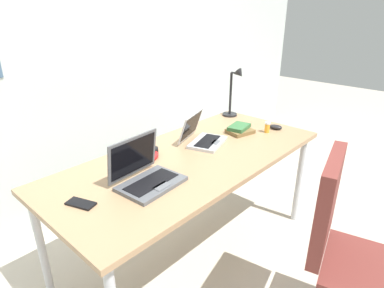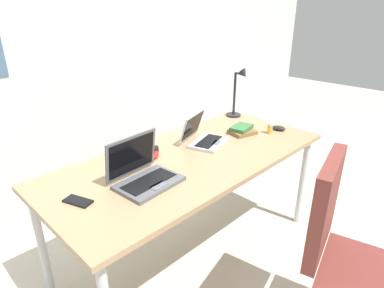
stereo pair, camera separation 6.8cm
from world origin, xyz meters
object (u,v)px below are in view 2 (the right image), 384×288
Objects in this scene: cell_phone at (78,201)px; pill_bottle at (270,128)px; computer_mouse at (279,128)px; office_chair at (351,276)px; book_stack at (242,130)px; laptop_near_mouse at (204,137)px; headphones at (144,154)px; laptop_center at (144,174)px; desk_lamp at (238,93)px.

cell_phone is 1.72× the size of pill_bottle.
office_chair is (-0.67, -0.83, -0.36)m from computer_mouse.
office_chair reaches higher than book_stack.
laptop_near_mouse is at bearing 84.61° from office_chair.
cell_phone is 1.40m from pill_bottle.
office_chair reaches higher than computer_mouse.
cell_phone is at bearing 174.04° from pill_bottle.
pill_bottle is (0.87, -0.32, 0.03)m from headphones.
laptop_center is 1.07m from pill_bottle.
headphones is 1.06× the size of book_stack.
book_stack reaches higher than computer_mouse.
desk_lamp is 1.99× the size of book_stack.
desk_lamp reaches higher than computer_mouse.
pill_bottle is (-0.10, 0.01, 0.02)m from computer_mouse.
desk_lamp reaches higher than book_stack.
office_chair is (0.83, -0.99, -0.35)m from cell_phone.
laptop_center is 1.01× the size of laptop_near_mouse.
office_chair is at bearing -143.75° from computer_mouse.
laptop_center is 1.59× the size of headphones.
laptop_near_mouse is 2.47× the size of cell_phone.
laptop_near_mouse reaches higher than pill_bottle.
headphones is at bearing -1.25° from cell_phone.
desk_lamp is 1.17× the size of laptop_center.
laptop_center is 1.17m from computer_mouse.
computer_mouse is 0.10× the size of office_chair.
pill_bottle is 0.39× the size of book_stack.
office_chair is (0.31, -1.17, -0.36)m from headphones.
computer_mouse is at bearing -7.47° from pill_bottle.
computer_mouse is 0.71× the size of cell_phone.
desk_lamp is at bearing 69.97° from computer_mouse.
cell_phone is 0.64× the size of headphones.
pill_bottle is at bearing 56.23° from office_chair.
book_stack is (1.26, -0.01, 0.02)m from cell_phone.
laptop_center is 2.51× the size of cell_phone.
headphones is at bearing 164.71° from laptop_near_mouse.
office_chair is at bearing -61.58° from laptop_center.
laptop_center is at bearing -164.89° from desk_lamp.
office_chair is (-0.42, -0.99, -0.37)m from book_stack.
laptop_near_mouse is 1.67× the size of book_stack.
computer_mouse is at bearing -19.11° from headphones.
desk_lamp is 2.94× the size of cell_phone.
laptop_near_mouse is at bearing 143.14° from computer_mouse.
desk_lamp is 0.65m from laptop_near_mouse.
book_stack is 0.21× the size of office_chair.
book_stack is at bearing 4.01° from laptop_center.
book_stack is at bearing -14.07° from headphones.
office_chair is at bearing -113.30° from book_stack.
book_stack is at bearing -20.43° from cell_phone.
computer_mouse is at bearing -26.27° from cell_phone.
desk_lamp is 1.03m from headphones.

